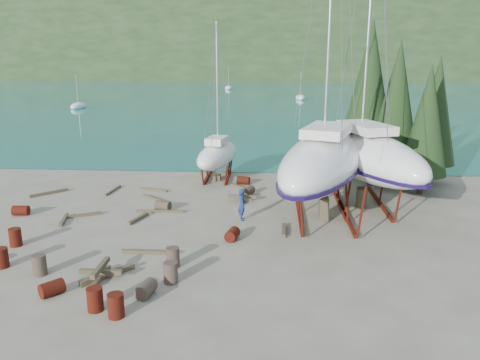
# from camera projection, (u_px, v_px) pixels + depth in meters

# --- Properties ---
(ground) EXTENTS (600.00, 600.00, 0.00)m
(ground) POSITION_uv_depth(u_px,v_px,m) (185.00, 247.00, 22.52)
(ground) COLOR #676051
(ground) RESTS_ON ground
(bay_water) EXTENTS (700.00, 700.00, 0.00)m
(bay_water) POSITION_uv_depth(u_px,v_px,m) (267.00, 69.00, 326.27)
(bay_water) COLOR #196180
(bay_water) RESTS_ON ground
(far_hill) EXTENTS (800.00, 360.00, 110.00)m
(far_hill) POSITION_uv_depth(u_px,v_px,m) (267.00, 69.00, 331.09)
(far_hill) COLOR black
(far_hill) RESTS_ON ground
(far_house_left) EXTENTS (6.60, 5.60, 5.60)m
(far_house_left) POSITION_uv_depth(u_px,v_px,m) (129.00, 70.00, 208.92)
(far_house_left) COLOR beige
(far_house_left) RESTS_ON ground
(far_house_center) EXTENTS (6.60, 5.60, 5.60)m
(far_house_center) POSITION_uv_depth(u_px,v_px,m) (218.00, 70.00, 206.30)
(far_house_center) COLOR beige
(far_house_center) RESTS_ON ground
(far_house_right) EXTENTS (6.60, 5.60, 5.60)m
(far_house_right) POSITION_uv_depth(u_px,v_px,m) (332.00, 70.00, 203.02)
(far_house_right) COLOR beige
(far_house_right) RESTS_ON ground
(cypress_near_right) EXTENTS (3.60, 3.60, 10.00)m
(cypress_near_right) POSITION_uv_depth(u_px,v_px,m) (396.00, 103.00, 31.78)
(cypress_near_right) COLOR black
(cypress_near_right) RESTS_ON ground
(cypress_mid_right) EXTENTS (3.06, 3.06, 8.50)m
(cypress_mid_right) POSITION_uv_depth(u_px,v_px,m) (427.00, 120.00, 29.98)
(cypress_mid_right) COLOR black
(cypress_mid_right) RESTS_ON ground
(cypress_back_left) EXTENTS (4.14, 4.14, 11.50)m
(cypress_back_left) POSITION_uv_depth(u_px,v_px,m) (369.00, 88.00, 33.59)
(cypress_back_left) COLOR black
(cypress_back_left) RESTS_ON ground
(cypress_far_right) EXTENTS (3.24, 3.24, 9.00)m
(cypress_far_right) POSITION_uv_depth(u_px,v_px,m) (436.00, 111.00, 32.70)
(cypress_far_right) COLOR black
(cypress_far_right) RESTS_ON ground
(moored_boat_left) EXTENTS (2.00, 5.00, 6.05)m
(moored_boat_left) POSITION_uv_depth(u_px,v_px,m) (78.00, 106.00, 82.24)
(moored_boat_left) COLOR white
(moored_boat_left) RESTS_ON ground
(moored_boat_mid) EXTENTS (2.00, 5.00, 6.05)m
(moored_boat_mid) POSITION_uv_depth(u_px,v_px,m) (300.00, 98.00, 98.91)
(moored_boat_mid) COLOR white
(moored_boat_mid) RESTS_ON ground
(moored_boat_far) EXTENTS (2.00, 5.00, 6.05)m
(moored_boat_far) POSITION_uv_depth(u_px,v_px,m) (229.00, 88.00, 129.02)
(moored_boat_far) COLOR white
(moored_boat_far) RESTS_ON ground
(large_sailboat_near) EXTENTS (7.71, 13.58, 20.53)m
(large_sailboat_near) POSITION_uv_depth(u_px,v_px,m) (325.00, 159.00, 26.25)
(large_sailboat_near) COLOR white
(large_sailboat_near) RESTS_ON ground
(large_sailboat_far) EXTENTS (7.51, 12.87, 19.56)m
(large_sailboat_far) POSITION_uv_depth(u_px,v_px,m) (362.00, 154.00, 28.32)
(large_sailboat_far) COLOR white
(large_sailboat_far) RESTS_ON ground
(small_sailboat_shore) EXTENTS (3.43, 7.32, 11.26)m
(small_sailboat_shore) POSITION_uv_depth(u_px,v_px,m) (217.00, 154.00, 34.61)
(small_sailboat_shore) COLOR white
(small_sailboat_shore) RESTS_ON ground
(worker) EXTENTS (0.53, 0.71, 1.79)m
(worker) POSITION_uv_depth(u_px,v_px,m) (242.00, 205.00, 26.03)
(worker) COLOR navy
(worker) RESTS_ON ground
(drum_1) EXTENTS (0.75, 0.98, 0.58)m
(drum_1) POSITION_uv_depth(u_px,v_px,m) (146.00, 289.00, 17.87)
(drum_1) COLOR #2D2823
(drum_1) RESTS_ON ground
(drum_2) EXTENTS (0.92, 0.65, 0.58)m
(drum_2) POSITION_uv_depth(u_px,v_px,m) (21.00, 210.00, 26.96)
(drum_2) COLOR #621A10
(drum_2) RESTS_ON ground
(drum_3) EXTENTS (0.58, 0.58, 0.88)m
(drum_3) POSITION_uv_depth(u_px,v_px,m) (95.00, 299.00, 16.82)
(drum_3) COLOR #621A10
(drum_3) RESTS_ON ground
(drum_4) EXTENTS (0.98, 0.74, 0.58)m
(drum_4) POSITION_uv_depth(u_px,v_px,m) (243.00, 180.00, 33.49)
(drum_4) COLOR #621A10
(drum_4) RESTS_ON ground
(drum_5) EXTENTS (0.58, 0.58, 0.88)m
(drum_5) POSITION_uv_depth(u_px,v_px,m) (171.00, 273.00, 18.89)
(drum_5) COLOR #2D2823
(drum_5) RESTS_ON ground
(drum_6) EXTENTS (0.77, 0.99, 0.58)m
(drum_6) POSITION_uv_depth(u_px,v_px,m) (232.00, 234.00, 23.34)
(drum_6) COLOR #621A10
(drum_6) RESTS_ON ground
(drum_7) EXTENTS (0.58, 0.58, 0.88)m
(drum_7) POSITION_uv_depth(u_px,v_px,m) (116.00, 306.00, 16.39)
(drum_7) COLOR #621A10
(drum_7) RESTS_ON ground
(drum_8) EXTENTS (0.58, 0.58, 0.88)m
(drum_8) POSITION_uv_depth(u_px,v_px,m) (15.00, 237.00, 22.57)
(drum_8) COLOR #621A10
(drum_8) RESTS_ON ground
(drum_9) EXTENTS (1.01, 0.80, 0.58)m
(drum_9) POSITION_uv_depth(u_px,v_px,m) (163.00, 206.00, 27.82)
(drum_9) COLOR #2D2823
(drum_9) RESTS_ON ground
(drum_11) EXTENTS (0.87, 1.03, 0.58)m
(drum_11) POSITION_uv_depth(u_px,v_px,m) (249.00, 191.00, 30.89)
(drum_11) COLOR #2D2823
(drum_11) RESTS_ON ground
(drum_12) EXTENTS (1.02, 1.04, 0.58)m
(drum_12) POSITION_uv_depth(u_px,v_px,m) (52.00, 288.00, 17.92)
(drum_12) COLOR #621A10
(drum_12) RESTS_ON ground
(drum_13) EXTENTS (0.58, 0.58, 0.88)m
(drum_13) POSITION_uv_depth(u_px,v_px,m) (1.00, 258.00, 20.27)
(drum_13) COLOR #621A10
(drum_13) RESTS_ON ground
(drum_16) EXTENTS (0.58, 0.58, 0.88)m
(drum_16) POSITION_uv_depth(u_px,v_px,m) (39.00, 265.00, 19.57)
(drum_16) COLOR #2D2823
(drum_16) RESTS_ON ground
(drum_17) EXTENTS (0.58, 0.58, 0.88)m
(drum_17) POSITION_uv_depth(u_px,v_px,m) (173.00, 257.00, 20.32)
(drum_17) COLOR #2D2823
(drum_17) RESTS_ON ground
(timber_0) EXTENTS (0.40, 2.33, 0.14)m
(timber_0) POSITION_uv_depth(u_px,v_px,m) (113.00, 191.00, 31.74)
(timber_0) COLOR brown
(timber_0) RESTS_ON ground
(timber_1) EXTENTS (0.24, 1.74, 0.19)m
(timber_1) POSITION_uv_depth(u_px,v_px,m) (284.00, 230.00, 24.44)
(timber_1) COLOR brown
(timber_1) RESTS_ON ground
(timber_2) EXTENTS (1.91, 1.97, 0.19)m
(timber_2) POSITION_uv_depth(u_px,v_px,m) (49.00, 193.00, 31.12)
(timber_2) COLOR brown
(timber_2) RESTS_ON ground
(timber_4) EXTENTS (0.60, 1.90, 0.17)m
(timber_4) POSITION_uv_depth(u_px,v_px,m) (64.00, 220.00, 26.00)
(timber_4) COLOR brown
(timber_4) RESTS_ON ground
(timber_5) EXTENTS (2.65, 0.19, 0.16)m
(timber_5) POSITION_uv_depth(u_px,v_px,m) (150.00, 252.00, 21.74)
(timber_5) COLOR brown
(timber_5) RESTS_ON ground
(timber_6) EXTENTS (1.66, 1.55, 0.19)m
(timber_6) POSITION_uv_depth(u_px,v_px,m) (241.00, 187.00, 32.39)
(timber_6) COLOR brown
(timber_6) RESTS_ON ground
(timber_8) EXTENTS (0.74, 1.83, 0.19)m
(timber_8) POSITION_uv_depth(u_px,v_px,m) (138.00, 219.00, 26.20)
(timber_8) COLOR brown
(timber_8) RESTS_ON ground
(timber_9) EXTENTS (2.04, 0.70, 0.15)m
(timber_9) POSITION_uv_depth(u_px,v_px,m) (153.00, 190.00, 31.93)
(timber_9) COLOR brown
(timber_9) RESTS_ON ground
(timber_10) EXTENTS (2.08, 1.75, 0.16)m
(timber_10) POSITION_uv_depth(u_px,v_px,m) (155.00, 199.00, 29.81)
(timber_10) COLOR brown
(timber_10) RESTS_ON ground
(timber_11) EXTENTS (2.80, 0.30, 0.15)m
(timber_11) POSITION_uv_depth(u_px,v_px,m) (160.00, 211.00, 27.48)
(timber_11) COLOR brown
(timber_11) RESTS_ON ground
(timber_16) EXTENTS (1.81, 1.99, 0.23)m
(timber_16) POSITION_uv_depth(u_px,v_px,m) (108.00, 275.00, 19.44)
(timber_16) COLOR brown
(timber_16) RESTS_ON ground
(timber_17) EXTENTS (1.90, 1.10, 0.16)m
(timber_17) POSITION_uv_depth(u_px,v_px,m) (83.00, 215.00, 26.82)
(timber_17) COLOR brown
(timber_17) RESTS_ON ground
(timber_pile_fore) EXTENTS (1.80, 1.80, 0.60)m
(timber_pile_fore) POSITION_uv_depth(u_px,v_px,m) (101.00, 272.00, 19.25)
(timber_pile_fore) COLOR brown
(timber_pile_fore) RESTS_ON ground
(timber_pile_aft) EXTENTS (1.80, 1.80, 0.60)m
(timber_pile_aft) POSITION_uv_depth(u_px,v_px,m) (242.00, 197.00, 29.58)
(timber_pile_aft) COLOR brown
(timber_pile_aft) RESTS_ON ground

